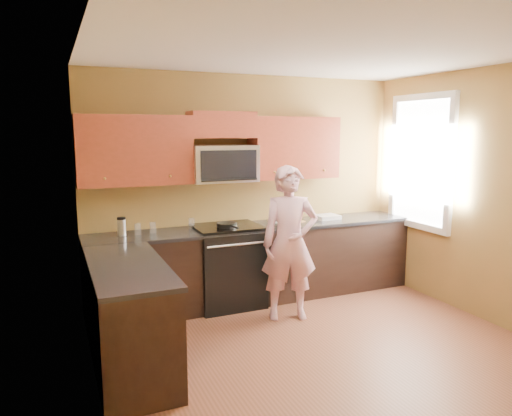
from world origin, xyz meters
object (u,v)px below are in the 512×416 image
woman (290,243)px  frying_pan (227,227)px  stove (228,265)px  microwave (223,182)px  travel_mug (122,236)px  butter_tub (288,226)px

woman → frying_pan: 0.77m
stove → microwave: microwave is taller
stove → woman: 0.87m
stove → woman: bearing=-52.7°
stove → travel_mug: travel_mug is taller
stove → woman: (0.48, -0.63, 0.36)m
frying_pan → butter_tub: 0.75m
woman → travel_mug: 1.80m
stove → frying_pan: 0.48m
microwave → travel_mug: 1.29m
frying_pan → microwave: bearing=72.2°
frying_pan → butter_tub: size_ratio=3.62×
butter_tub → woman: bearing=-115.7°
microwave → butter_tub: microwave is taller
woman → butter_tub: (0.24, 0.49, 0.08)m
woman → butter_tub: size_ratio=14.86×
frying_pan → travel_mug: 1.15m
travel_mug → butter_tub: bearing=-6.6°
stove → microwave: (0.00, 0.12, 0.97)m
frying_pan → woman: bearing=-56.7°
butter_tub → travel_mug: size_ratio=0.56×
microwave → woman: bearing=-57.5°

